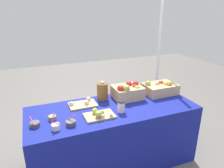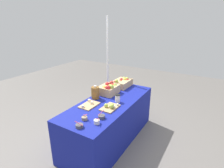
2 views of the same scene
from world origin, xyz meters
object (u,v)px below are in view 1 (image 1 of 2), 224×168
object	(u,v)px
cider_jug	(102,91)
tent_pole	(158,59)
apple_crate_left	(160,88)
cutting_board_back	(83,104)
sample_bowl_mid	(56,127)
coffee_cup	(121,106)
sample_bowl_near	(35,124)
sample_bowl_far	(52,118)
apple_crate_middle	(127,91)
sample_bowl_extra	(71,123)
cutting_board_front	(99,114)

from	to	relation	value
cider_jug	tent_pole	distance (m)	1.18
apple_crate_left	cutting_board_back	size ratio (longest dim) A/B	1.33
apple_crate_left	sample_bowl_mid	xyz separation A→B (m)	(-1.39, -0.38, -0.05)
cider_jug	coffee_cup	xyz separation A→B (m)	(0.08, -0.39, -0.04)
cutting_board_back	coffee_cup	distance (m)	0.47
apple_crate_left	coffee_cup	size ratio (longest dim) A/B	3.22
sample_bowl_near	cider_jug	distance (m)	0.88
apple_crate_left	sample_bowl_far	bearing A→B (deg)	-172.62
tent_pole	apple_crate_middle	bearing A→B (deg)	-146.18
sample_bowl_far	cutting_board_back	bearing A→B (deg)	29.68
sample_bowl_far	coffee_cup	distance (m)	0.72
cider_jug	tent_pole	size ratio (longest dim) A/B	0.11
coffee_cup	tent_pole	bearing A→B (deg)	39.67
cutting_board_back	sample_bowl_extra	xyz separation A→B (m)	(-0.21, -0.38, 0.01)
apple_crate_middle	cutting_board_front	size ratio (longest dim) A/B	1.14
apple_crate_left	sample_bowl_near	bearing A→B (deg)	-171.22
apple_crate_left	sample_bowl_near	world-z (taller)	apple_crate_left
sample_bowl_mid	sample_bowl_far	world-z (taller)	sample_bowl_mid
apple_crate_middle	cutting_board_back	bearing A→B (deg)	179.52
cutting_board_back	sample_bowl_extra	size ratio (longest dim) A/B	2.86
cutting_board_front	cutting_board_back	distance (m)	0.34
cider_jug	tent_pole	world-z (taller)	tent_pole
sample_bowl_extra	cider_jug	bearing A→B (deg)	43.45
coffee_cup	apple_crate_left	bearing A→B (deg)	22.44
cider_jug	cutting_board_back	bearing A→B (deg)	-163.71
sample_bowl_far	cider_jug	xyz separation A→B (m)	(0.64, 0.29, 0.08)
coffee_cup	cutting_board_back	bearing A→B (deg)	138.09
cutting_board_back	sample_bowl_far	bearing A→B (deg)	-150.32
apple_crate_left	apple_crate_middle	world-z (taller)	apple_crate_middle
apple_crate_left	cider_jug	bearing A→B (deg)	172.10
sample_bowl_extra	sample_bowl_mid	bearing A→B (deg)	-170.35
sample_bowl_mid	sample_bowl_extra	xyz separation A→B (m)	(0.14, 0.02, -0.00)
sample_bowl_near	sample_bowl_far	xyz separation A→B (m)	(0.17, 0.06, 0.00)
cutting_board_back	sample_bowl_mid	size ratio (longest dim) A/B	3.14
cutting_board_back	cider_jug	size ratio (longest dim) A/B	1.36
sample_bowl_near	coffee_cup	bearing A→B (deg)	-2.67
apple_crate_middle	tent_pole	bearing A→B (deg)	33.82
cutting_board_front	sample_bowl_mid	distance (m)	0.45
apple_crate_middle	sample_bowl_mid	size ratio (longest dim) A/B	3.54
sample_bowl_mid	sample_bowl_extra	world-z (taller)	sample_bowl_extra
sample_bowl_mid	apple_crate_left	bearing A→B (deg)	15.14
cutting_board_back	tent_pole	distance (m)	1.47
sample_bowl_near	cutting_board_front	bearing A→B (deg)	-5.40
cutting_board_front	tent_pole	world-z (taller)	tent_pole
coffee_cup	sample_bowl_near	bearing A→B (deg)	177.33
apple_crate_left	cutting_board_front	bearing A→B (deg)	-162.26
cutting_board_back	cider_jug	xyz separation A→B (m)	(0.27, 0.08, 0.09)
cutting_board_front	sample_bowl_near	world-z (taller)	sample_bowl_near
apple_crate_middle	sample_bowl_extra	bearing A→B (deg)	-154.36
apple_crate_middle	tent_pole	world-z (taller)	tent_pole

